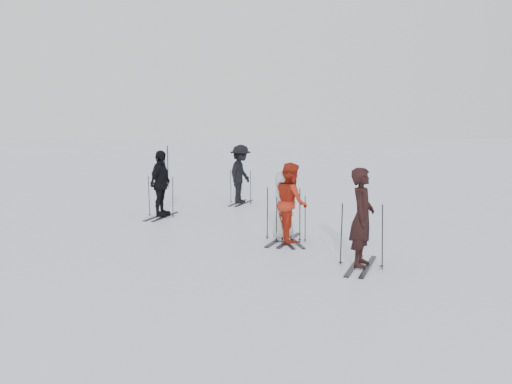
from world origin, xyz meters
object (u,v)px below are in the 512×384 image
skier_grey (284,207)px  skier_uphill_left (161,184)px  skier_uphill_far (241,175)px  piste_marker (168,167)px  skier_near_dark (362,219)px  skier_red (291,203)px

skier_grey → skier_uphill_left: (-3.39, 3.22, 0.14)m
skier_uphill_far → piste_marker: (-3.06, 4.36, -0.11)m
skier_near_dark → piste_marker: (-5.55, 12.52, -0.10)m
skier_red → piste_marker: bearing=13.0°
skier_red → skier_uphill_far: (-1.26, 5.97, 0.05)m
skier_grey → skier_uphill_far: 5.88m
skier_near_dark → skier_grey: 2.77m
skier_uphill_far → piste_marker: 5.33m
skier_uphill_left → skier_near_dark: bearing=-122.8°
skier_near_dark → skier_red: 2.51m
skier_red → piste_marker: size_ratio=1.07×
skier_red → skier_uphill_far: size_ratio=0.95×
skier_red → skier_uphill_left: 4.93m
skier_near_dark → piste_marker: 13.70m
skier_red → skier_grey: bearing=29.3°
skier_near_dark → skier_grey: (-1.38, 2.39, -0.15)m
skier_grey → skier_near_dark: bearing=-129.7°
skier_near_dark → piste_marker: size_ratio=1.11×
skier_grey → piste_marker: 10.95m
skier_near_dark → skier_red: bearing=49.1°
skier_grey → piste_marker: (-4.16, 10.13, 0.05)m
skier_near_dark → skier_grey: skier_near_dark is taller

